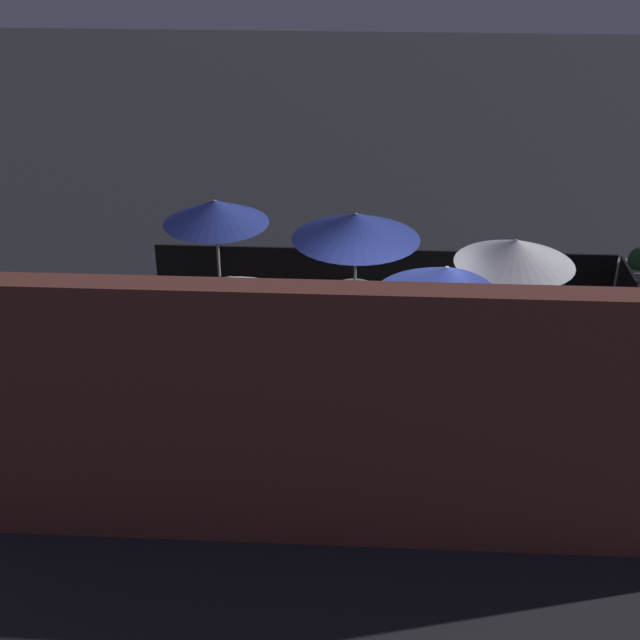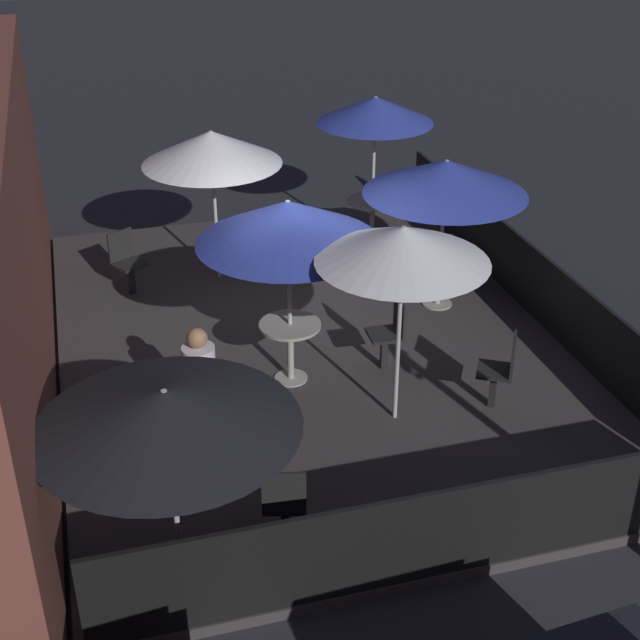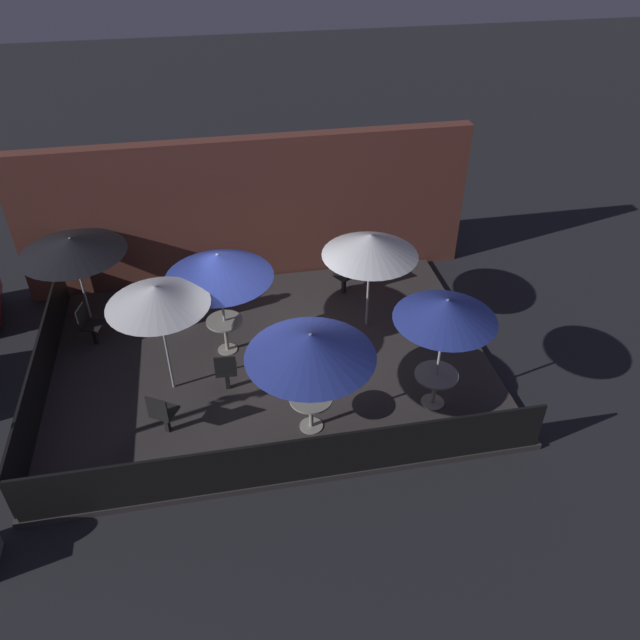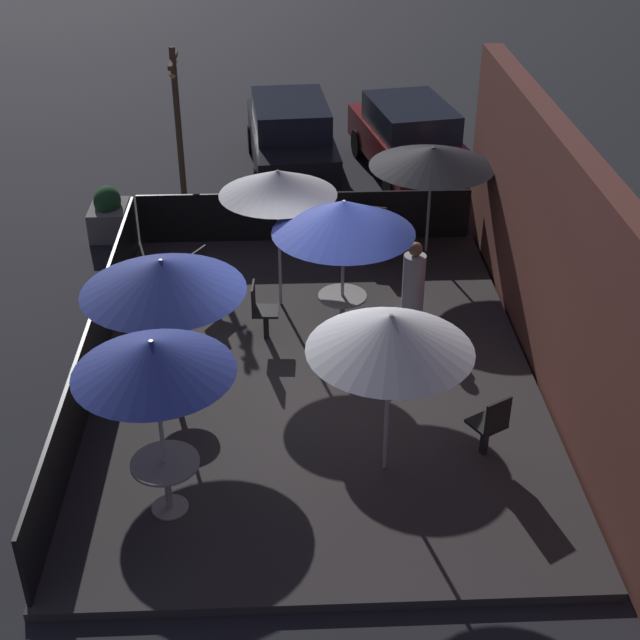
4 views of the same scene
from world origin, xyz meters
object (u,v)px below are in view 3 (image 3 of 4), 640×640
at_px(dining_table_1, 225,327).
at_px(patio_chair_1, 346,273).
at_px(patio_chair_0, 226,370).
at_px(patron_0, 188,299).
at_px(patio_umbrella_3, 157,296).
at_px(patio_umbrella_5, 71,246).
at_px(patio_umbrella_4, 371,245).
at_px(patio_umbrella_0, 446,310).
at_px(dining_table_2, 311,404).
at_px(patio_umbrella_2, 310,345).
at_px(patio_chair_2, 162,413).
at_px(patio_umbrella_1, 218,266).
at_px(patio_chair_3, 89,324).
at_px(dining_table_0, 436,380).

height_order(dining_table_1, patio_chair_1, patio_chair_1).
height_order(patio_chair_0, patron_0, patron_0).
height_order(patio_umbrella_3, patio_umbrella_5, patio_umbrella_3).
height_order(patio_umbrella_4, patio_umbrella_5, patio_umbrella_4).
distance_m(patio_umbrella_0, patio_chair_1, 4.37).
bearing_deg(patio_umbrella_5, dining_table_2, -44.56).
bearing_deg(patio_umbrella_5, patio_chair_0, -46.08).
xyz_separation_m(dining_table_2, patio_chair_0, (-1.41, 1.23, -0.05)).
bearing_deg(patron_0, patio_umbrella_0, 161.73).
xyz_separation_m(dining_table_1, patio_chair_1, (2.90, 1.68, -0.09)).
bearing_deg(patio_chair_0, patio_umbrella_5, 47.11).
distance_m(patio_umbrella_2, patio_chair_2, 2.93).
bearing_deg(patron_0, patio_umbrella_1, 141.09).
height_order(patio_umbrella_2, patio_chair_2, patio_umbrella_2).
relative_size(patio_umbrella_2, patio_chair_1, 2.37).
distance_m(patio_umbrella_5, patio_chair_3, 1.66).
distance_m(patio_umbrella_5, dining_table_0, 7.88).
relative_size(patio_chair_0, patron_0, 0.74).
bearing_deg(patio_umbrella_5, patio_umbrella_4, -13.19).
bearing_deg(dining_table_1, patio_chair_3, 164.80).
xyz_separation_m(patio_chair_1, patron_0, (-3.62, -0.49, 0.06)).
relative_size(patio_umbrella_0, dining_table_2, 3.08).
xyz_separation_m(patio_umbrella_5, patron_0, (2.22, -0.56, -1.25)).
relative_size(dining_table_1, patio_chair_1, 0.83).
bearing_deg(patio_umbrella_4, dining_table_0, -76.49).
bearing_deg(patio_umbrella_4, patio_umbrella_0, -76.49).
distance_m(dining_table_0, dining_table_2, 2.37).
height_order(patio_chair_0, patio_chair_3, patio_chair_0).
distance_m(patio_umbrella_3, dining_table_0, 5.24).
bearing_deg(patio_chair_0, patio_umbrella_2, -128.00).
distance_m(patio_umbrella_5, patio_chair_2, 4.46).
height_order(patio_umbrella_0, patio_umbrella_5, patio_umbrella_0).
distance_m(patio_umbrella_0, dining_table_0, 1.60).
bearing_deg(patio_chair_2, dining_table_2, -67.15).
height_order(patio_umbrella_0, patron_0, patio_umbrella_0).
bearing_deg(patron_0, dining_table_0, 161.73).
distance_m(patio_umbrella_5, patron_0, 2.61).
distance_m(patio_chair_0, patio_chair_1, 4.16).
distance_m(dining_table_0, patron_0, 5.62).
relative_size(patio_umbrella_2, patio_chair_3, 2.38).
distance_m(patio_umbrella_2, patron_0, 4.40).
height_order(patio_umbrella_2, patio_umbrella_4, patio_umbrella_4).
xyz_separation_m(patio_umbrella_1, patron_0, (-0.72, 1.19, -1.49)).
xyz_separation_m(patio_umbrella_3, patio_umbrella_5, (-1.84, 2.69, -0.32)).
xyz_separation_m(patio_umbrella_4, patron_0, (-3.79, 0.85, -1.43)).
bearing_deg(patio_chair_2, dining_table_1, 0.00).
bearing_deg(patio_chair_2, patio_umbrella_2, -67.15).
relative_size(patio_chair_0, patio_chair_2, 0.99).
distance_m(patio_chair_2, patron_0, 3.39).
relative_size(patio_umbrella_4, dining_table_1, 2.91).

